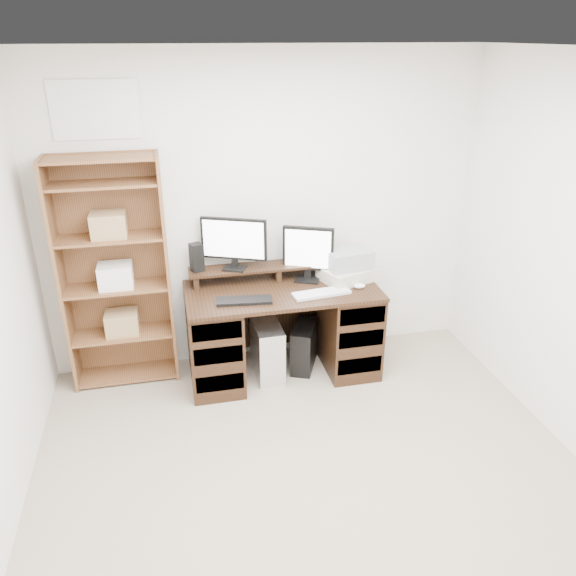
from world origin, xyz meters
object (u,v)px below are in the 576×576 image
object	(u,v)px
monitor_wide	(234,241)
monitor_small	(308,252)
desk	(282,329)
tower_black	(304,346)
printer	(348,273)
bookshelf	(116,272)
tower_silver	(267,348)

from	to	relation	value
monitor_wide	monitor_small	size ratio (longest dim) A/B	1.11
desk	tower_black	size ratio (longest dim) A/B	3.60
printer	desk	bearing A→B (deg)	167.83
monitor_small	bookshelf	distance (m)	1.49
desk	printer	world-z (taller)	printer
monitor_wide	tower_black	bearing A→B (deg)	4.79
printer	bookshelf	size ratio (longest dim) A/B	0.23
monitor_wide	bookshelf	world-z (taller)	bookshelf
monitor_small	bookshelf	xyz separation A→B (m)	(-1.48, 0.08, -0.07)
printer	tower_black	xyz separation A→B (m)	(-0.36, -0.03, -0.61)
monitor_wide	bookshelf	size ratio (longest dim) A/B	0.27
printer	tower_black	bearing A→B (deg)	166.86
monitor_wide	tower_silver	world-z (taller)	monitor_wide
monitor_small	tower_black	xyz separation A→B (m)	(-0.05, -0.10, -0.80)
monitor_small	bookshelf	size ratio (longest dim) A/B	0.25
desk	monitor_wide	xyz separation A→B (m)	(-0.34, 0.20, 0.71)
desk	monitor_wide	bearing A→B (deg)	148.92
monitor_small	tower_silver	world-z (taller)	monitor_small
monitor_wide	monitor_small	bearing A→B (deg)	15.82
desk	tower_black	distance (m)	0.28
desk	monitor_small	xyz separation A→B (m)	(0.24, 0.13, 0.60)
desk	monitor_small	bearing A→B (deg)	28.25
tower_black	bookshelf	distance (m)	1.62
printer	bookshelf	bearing A→B (deg)	156.61
monitor_wide	tower_silver	size ratio (longest dim) A/B	1.06
monitor_wide	tower_black	world-z (taller)	monitor_wide
tower_silver	printer	bearing A→B (deg)	4.29
bookshelf	monitor_small	bearing A→B (deg)	-3.24
printer	bookshelf	distance (m)	1.81
monitor_wide	printer	size ratio (longest dim) A/B	1.18
bookshelf	printer	bearing A→B (deg)	-4.78
monitor_wide	printer	distance (m)	0.95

